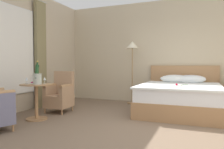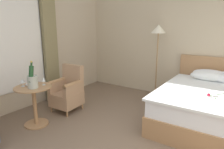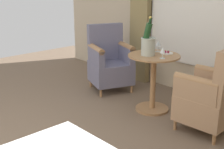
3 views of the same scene
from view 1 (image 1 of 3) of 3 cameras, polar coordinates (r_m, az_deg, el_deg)
ground_plane at (r=3.84m, az=10.84°, el=-14.56°), size 8.11×8.11×0.00m
wall_headboard_side at (r=6.61m, az=15.95°, el=5.69°), size 6.73×0.12×3.01m
wall_window_side at (r=5.43m, az=-26.40°, el=6.14°), size 0.27×5.91×3.01m
bed at (r=5.48m, az=17.36°, el=-5.58°), size 1.84×2.24×1.11m
floor_lamp_brass at (r=6.39m, az=5.33°, el=6.12°), size 0.35×0.35×1.81m
side_table_round at (r=4.77m, az=-19.14°, el=-6.06°), size 0.65×0.65×0.73m
champagne_bucket at (r=4.64m, az=-18.94°, el=-0.61°), size 0.18×0.18×0.48m
wine_glass_near_bucket at (r=4.82m, az=-17.18°, el=-1.10°), size 0.07×0.07×0.14m
wine_glass_near_edge at (r=4.78m, az=-21.40°, el=-1.14°), size 0.08×0.08×0.14m
snack_plate at (r=4.89m, az=-20.22°, el=-2.13°), size 0.17×0.17×0.04m
armchair_by_window at (r=5.41m, az=-13.42°, el=-5.06°), size 0.56×0.60×0.97m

